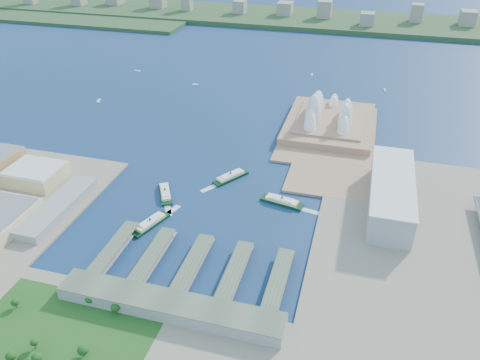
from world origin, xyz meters
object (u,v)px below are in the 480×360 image
(opera_house, at_px, (331,109))
(ferry_b, at_px, (231,175))
(toaster_building, at_px, (391,193))
(ferry_d, at_px, (282,200))
(ferry_c, at_px, (150,222))
(ferry_a, at_px, (165,192))

(opera_house, xyz_separation_m, ferry_b, (-103.49, -186.08, -27.23))
(toaster_building, bearing_deg, opera_house, 114.23)
(opera_house, bearing_deg, ferry_d, -97.63)
(ferry_c, height_order, ferry_d, ferry_d)
(ferry_d, bearing_deg, toaster_building, -67.70)
(ferry_a, xyz_separation_m, ferry_c, (8.74, -60.78, 0.13))
(toaster_building, height_order, ferry_a, toaster_building)
(opera_house, relative_size, ferry_c, 3.61)
(ferry_c, distance_m, ferry_d, 152.82)
(ferry_b, distance_m, ferry_d, 82.53)
(ferry_a, distance_m, ferry_b, 86.63)
(ferry_a, distance_m, ferry_d, 140.07)
(ferry_b, bearing_deg, ferry_c, -82.17)
(ferry_b, height_order, ferry_c, ferry_b)
(toaster_building, xyz_separation_m, ferry_c, (-249.88, -103.96, -15.78))
(toaster_building, distance_m, ferry_c, 271.11)
(ferry_a, distance_m, ferry_c, 61.41)
(toaster_building, xyz_separation_m, ferry_b, (-193.49, 13.92, -15.73))
(ferry_b, relative_size, ferry_c, 1.01)
(ferry_d, bearing_deg, ferry_b, 74.22)
(ferry_b, xyz_separation_m, ferry_d, (73.54, -37.45, 0.05))
(ferry_b, bearing_deg, ferry_d, 6.41)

